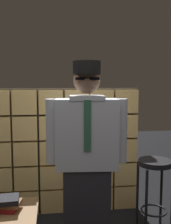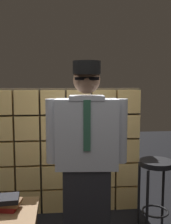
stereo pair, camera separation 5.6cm
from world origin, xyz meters
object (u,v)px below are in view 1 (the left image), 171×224
standing_person (87,159)px  book_stack (6,203)px  bar_stool (155,179)px  side_table (5,220)px

standing_person → book_stack: standing_person is taller
standing_person → bar_stool: size_ratio=2.26×
standing_person → side_table: standing_person is taller
bar_stool → side_table: (-1.41, -0.39, -0.13)m
standing_person → book_stack: bearing=-173.0°
standing_person → bar_stool: bearing=28.8°
standing_person → side_table: size_ratio=3.28×
book_stack → side_table: bearing=-101.3°
side_table → book_stack: book_stack is taller
book_stack → bar_stool: bearing=14.0°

